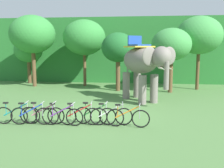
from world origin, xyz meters
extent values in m
plane|color=#4C753D|center=(0.00, 0.00, 0.00)|extent=(80.00, 80.00, 0.00)
cube|color=#28702D|center=(0.00, 13.91, 2.85)|extent=(36.00, 6.00, 5.71)
cylinder|color=brown|center=(-7.69, 9.97, 0.96)|extent=(0.32, 0.32, 1.92)
ellipsoid|color=#338438|center=(-7.69, 9.97, 2.87)|extent=(2.44, 2.44, 2.11)
cylinder|color=brown|center=(-6.46, 8.16, 1.39)|extent=(0.31, 0.31, 2.79)
ellipsoid|color=#338438|center=(-6.46, 8.16, 4.12)|extent=(3.55, 3.55, 2.97)
cylinder|color=brown|center=(-2.50, 8.95, 1.31)|extent=(0.24, 0.24, 2.61)
ellipsoid|color=#338438|center=(-2.50, 8.95, 3.88)|extent=(3.38, 3.38, 2.82)
cylinder|color=brown|center=(0.41, 6.77, 1.08)|extent=(0.31, 0.31, 2.16)
ellipsoid|color=#1E6028|center=(0.41, 6.77, 3.10)|extent=(2.35, 2.35, 2.08)
cylinder|color=brown|center=(4.08, 6.58, 1.15)|extent=(0.32, 0.32, 2.30)
ellipsoid|color=#3D8E42|center=(4.08, 6.58, 3.30)|extent=(2.71, 2.71, 2.22)
cylinder|color=brown|center=(6.19, 8.07, 1.37)|extent=(0.24, 0.24, 2.74)
ellipsoid|color=#3D8E42|center=(6.19, 8.07, 3.97)|extent=(3.29, 3.29, 2.74)
ellipsoid|color=slate|center=(2.00, 3.49, 2.35)|extent=(2.76, 3.19, 1.50)
cylinder|color=slate|center=(2.82, 2.95, 0.80)|extent=(0.44, 0.44, 1.60)
cylinder|color=slate|center=(2.17, 2.53, 0.80)|extent=(0.44, 0.44, 1.60)
cylinder|color=slate|center=(1.83, 4.45, 0.80)|extent=(0.44, 0.44, 1.60)
cylinder|color=slate|center=(1.19, 4.03, 0.80)|extent=(0.44, 0.44, 1.60)
ellipsoid|color=slate|center=(3.10, 1.82, 2.60)|extent=(1.44, 1.47, 1.10)
ellipsoid|color=slate|center=(3.54, 2.28, 2.65)|extent=(0.79, 0.59, 0.96)
ellipsoid|color=slate|center=(2.50, 1.60, 2.65)|extent=(0.79, 0.59, 0.96)
cylinder|color=slate|center=(3.35, 1.44, 1.70)|extent=(0.26, 0.26, 1.40)
cone|color=beige|center=(3.50, 1.61, 2.05)|extent=(0.41, 0.54, 0.21)
cone|color=beige|center=(3.14, 1.36, 2.05)|extent=(0.41, 0.54, 0.21)
cube|color=gold|center=(1.95, 3.57, 3.13)|extent=(1.83, 1.82, 0.08)
cube|color=#1E4799|center=(1.95, 3.57, 3.22)|extent=(1.36, 1.41, 0.10)
cube|color=#1E4799|center=(1.67, 3.99, 3.50)|extent=(0.81, 0.58, 0.56)
cylinder|color=slate|center=(1.22, 4.68, 1.90)|extent=(0.08, 0.08, 0.90)
torus|color=black|center=(-3.37, -1.94, 0.36)|extent=(0.71, 0.16, 0.71)
torus|color=black|center=(-2.39, -1.79, 0.36)|extent=(0.71, 0.16, 0.71)
cylinder|color=teal|center=(-2.91, -1.87, 0.60)|extent=(0.97, 0.19, 0.54)
cylinder|color=teal|center=(-3.28, -1.93, 0.61)|extent=(0.03, 0.03, 0.52)
cube|color=black|center=(-3.28, -1.93, 0.88)|extent=(0.21, 0.13, 0.06)
cylinder|color=#9E9EA3|center=(-2.44, -1.79, 0.64)|extent=(0.03, 0.03, 0.55)
cylinder|color=#9E9EA3|center=(-2.44, -1.79, 0.91)|extent=(0.11, 0.52, 0.03)
torus|color=black|center=(-2.72, -1.95, 0.36)|extent=(0.71, 0.13, 0.71)
torus|color=black|center=(-1.72, -1.84, 0.36)|extent=(0.71, 0.13, 0.71)
cylinder|color=blue|center=(-2.24, -1.90, 0.60)|extent=(0.97, 0.15, 0.54)
cylinder|color=blue|center=(-2.62, -1.94, 0.61)|extent=(0.03, 0.03, 0.52)
cube|color=black|center=(-2.62, -1.94, 0.88)|extent=(0.21, 0.12, 0.06)
cylinder|color=#9E9EA3|center=(-1.77, -1.85, 0.64)|extent=(0.03, 0.03, 0.55)
cylinder|color=#9E9EA3|center=(-1.77, -1.85, 0.91)|extent=(0.09, 0.52, 0.03)
torus|color=black|center=(-2.26, -1.80, 0.36)|extent=(0.71, 0.09, 0.71)
torus|color=black|center=(-1.26, -1.74, 0.36)|extent=(0.71, 0.09, 0.71)
cylinder|color=pink|center=(-1.78, -1.77, 0.60)|extent=(0.97, 0.10, 0.54)
cylinder|color=pink|center=(-2.16, -1.79, 0.61)|extent=(0.03, 0.03, 0.52)
cube|color=black|center=(-2.16, -1.79, 0.88)|extent=(0.21, 0.11, 0.06)
cylinder|color=#9E9EA3|center=(-1.31, -1.74, 0.64)|extent=(0.03, 0.03, 0.55)
cylinder|color=#9E9EA3|center=(-1.31, -1.74, 0.91)|extent=(0.06, 0.52, 0.03)
torus|color=black|center=(-1.46, -1.84, 0.36)|extent=(0.71, 0.06, 0.71)
torus|color=black|center=(-0.46, -1.86, 0.36)|extent=(0.71, 0.06, 0.71)
cylinder|color=purple|center=(-0.99, -1.85, 0.60)|extent=(0.97, 0.06, 0.54)
cylinder|color=purple|center=(-1.36, -1.84, 0.61)|extent=(0.03, 0.03, 0.52)
cube|color=black|center=(-1.36, -1.84, 0.88)|extent=(0.20, 0.10, 0.06)
cylinder|color=#9E9EA3|center=(-0.51, -1.86, 0.64)|extent=(0.03, 0.03, 0.55)
cylinder|color=#9E9EA3|center=(-0.51, -1.86, 0.91)|extent=(0.04, 0.52, 0.03)
torus|color=black|center=(-0.76, -1.77, 0.36)|extent=(0.71, 0.13, 0.71)
torus|color=black|center=(0.23, -1.65, 0.36)|extent=(0.71, 0.13, 0.71)
cylinder|color=red|center=(-0.29, -1.72, 0.60)|extent=(0.97, 0.16, 0.54)
cylinder|color=red|center=(-0.66, -1.76, 0.61)|extent=(0.03, 0.03, 0.52)
cube|color=black|center=(-0.66, -1.76, 0.88)|extent=(0.21, 0.12, 0.06)
cylinder|color=#9E9EA3|center=(0.18, -1.66, 0.64)|extent=(0.03, 0.03, 0.55)
cylinder|color=#9E9EA3|center=(0.18, -1.66, 0.91)|extent=(0.09, 0.52, 0.03)
torus|color=black|center=(-0.18, -1.54, 0.36)|extent=(0.71, 0.08, 0.71)
torus|color=black|center=(0.81, -1.58, 0.36)|extent=(0.71, 0.08, 0.71)
cylinder|color=green|center=(0.29, -1.56, 0.60)|extent=(0.97, 0.09, 0.54)
cylinder|color=green|center=(-0.08, -1.54, 0.61)|extent=(0.03, 0.03, 0.52)
cube|color=black|center=(-0.08, -1.54, 0.88)|extent=(0.20, 0.11, 0.06)
cylinder|color=#9E9EA3|center=(0.76, -1.58, 0.64)|extent=(0.03, 0.03, 0.55)
cylinder|color=#9E9EA3|center=(0.76, -1.58, 0.91)|extent=(0.05, 0.52, 0.03)
torus|color=black|center=(0.47, -1.65, 0.36)|extent=(0.71, 0.14, 0.71)
torus|color=black|center=(1.46, -1.52, 0.36)|extent=(0.71, 0.14, 0.71)
cylinder|color=silver|center=(0.94, -1.59, 0.60)|extent=(0.97, 0.17, 0.54)
cylinder|color=silver|center=(0.57, -1.63, 0.61)|extent=(0.03, 0.03, 0.52)
cube|color=black|center=(0.57, -1.63, 0.88)|extent=(0.21, 0.12, 0.06)
cylinder|color=#9E9EA3|center=(1.41, -1.53, 0.64)|extent=(0.03, 0.03, 0.55)
cylinder|color=#9E9EA3|center=(1.41, -1.53, 0.91)|extent=(0.10, 0.52, 0.03)
torus|color=black|center=(1.14, -1.73, 0.36)|extent=(0.71, 0.08, 0.71)
torus|color=black|center=(2.14, -1.77, 0.36)|extent=(0.71, 0.08, 0.71)
cylinder|color=orange|center=(1.61, -1.75, 0.60)|extent=(0.97, 0.09, 0.54)
cylinder|color=orange|center=(1.24, -1.73, 0.61)|extent=(0.03, 0.03, 0.52)
cube|color=black|center=(1.24, -1.73, 0.88)|extent=(0.20, 0.11, 0.06)
cylinder|color=#9E9EA3|center=(2.09, -1.77, 0.64)|extent=(0.03, 0.03, 0.55)
cylinder|color=#9E9EA3|center=(2.09, -1.77, 0.91)|extent=(0.06, 0.52, 0.03)
camera|label=1|loc=(2.20, -11.51, 3.07)|focal=41.46mm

